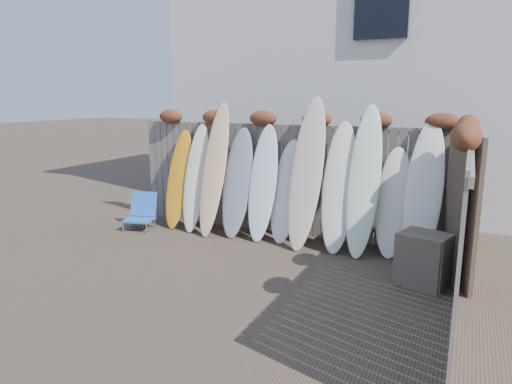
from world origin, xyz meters
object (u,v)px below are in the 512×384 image
at_px(beach_chair, 141,212).
at_px(wooden_crate, 423,259).
at_px(lattice_panel, 461,208).
at_px(surfboard_0, 179,179).

relative_size(beach_chair, wooden_crate, 0.96).
relative_size(lattice_panel, surfboard_0, 1.03).
bearing_deg(lattice_panel, wooden_crate, -150.56).
bearing_deg(beach_chair, surfboard_0, 36.84).
height_order(beach_chair, wooden_crate, wooden_crate).
distance_m(beach_chair, wooden_crate, 5.20).
distance_m(beach_chair, lattice_panel, 5.61).
relative_size(wooden_crate, surfboard_0, 0.37).
bearing_deg(lattice_panel, beach_chair, 160.65).
distance_m(beach_chair, surfboard_0, 0.95).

